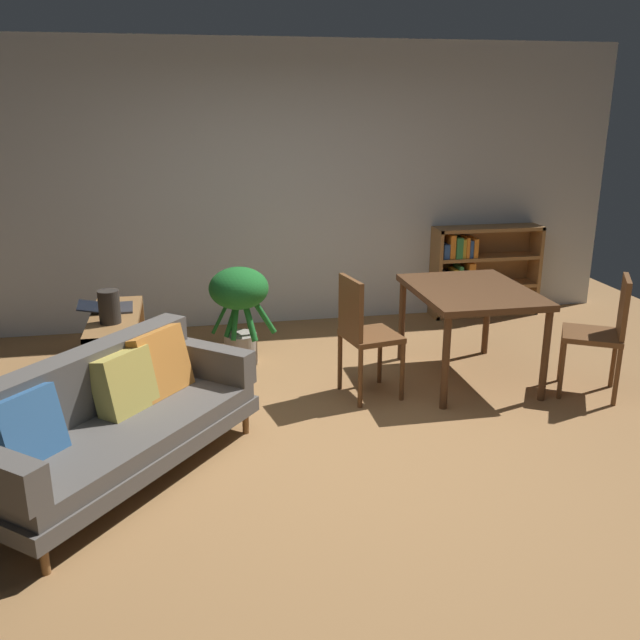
{
  "coord_description": "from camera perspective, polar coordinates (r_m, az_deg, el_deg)",
  "views": [
    {
      "loc": [
        -0.93,
        -3.98,
        2.14
      ],
      "look_at": [
        -0.05,
        0.48,
        0.69
      ],
      "focal_mm": 38.61,
      "sensor_mm": 36.0,
      "label": 1
    }
  ],
  "objects": [
    {
      "name": "desk_speaker",
      "position": [
        5.38,
        -17.07,
        1.06
      ],
      "size": [
        0.16,
        0.16,
        0.25
      ],
      "color": "#2D2823",
      "rests_on": "media_console"
    },
    {
      "name": "fabric_couch",
      "position": [
        4.26,
        -17.04,
        -7.59
      ],
      "size": [
        1.73,
        1.87,
        0.76
      ],
      "color": "brown",
      "rests_on": "ground_plane"
    },
    {
      "name": "bookshelf",
      "position": [
        7.33,
        12.8,
        3.92
      ],
      "size": [
        1.12,
        0.29,
        0.93
      ],
      "color": "olive",
      "rests_on": "ground_plane"
    },
    {
      "name": "dining_chair_far",
      "position": [
        5.09,
        3.58,
        -0.83
      ],
      "size": [
        0.45,
        0.47,
        0.93
      ],
      "color": "brown",
      "rests_on": "ground_plane"
    },
    {
      "name": "dining_table",
      "position": [
        5.5,
        12.4,
        1.75
      ],
      "size": [
        0.88,
        1.13,
        0.75
      ],
      "color": "#56351E",
      "rests_on": "ground_plane"
    },
    {
      "name": "ground_plane",
      "position": [
        4.61,
        1.79,
        -9.99
      ],
      "size": [
        8.16,
        8.16,
        0.0
      ],
      "primitive_type": "plane",
      "color": "#9E7042"
    },
    {
      "name": "dining_chair_near",
      "position": [
        5.53,
        22.44,
        -0.71
      ],
      "size": [
        0.56,
        0.56,
        0.93
      ],
      "color": "brown",
      "rests_on": "ground_plane"
    },
    {
      "name": "media_console",
      "position": [
        5.68,
        -16.41,
        -2.33
      ],
      "size": [
        0.37,
        1.08,
        0.55
      ],
      "color": "olive",
      "rests_on": "ground_plane"
    },
    {
      "name": "back_wall_panel",
      "position": [
        6.79,
        -3.26,
        10.97
      ],
      "size": [
        6.8,
        0.1,
        2.7
      ],
      "primitive_type": "cube",
      "color": "silver",
      "rests_on": "ground_plane"
    },
    {
      "name": "open_laptop",
      "position": [
        5.76,
        -17.1,
        1.01
      ],
      "size": [
        0.44,
        0.33,
        0.06
      ],
      "color": "#333338",
      "rests_on": "media_console"
    },
    {
      "name": "potted_floor_plant",
      "position": [
        5.77,
        -6.7,
        1.62
      ],
      "size": [
        0.56,
        0.5,
        0.84
      ],
      "color": "#9E9389",
      "rests_on": "ground_plane"
    }
  ]
}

